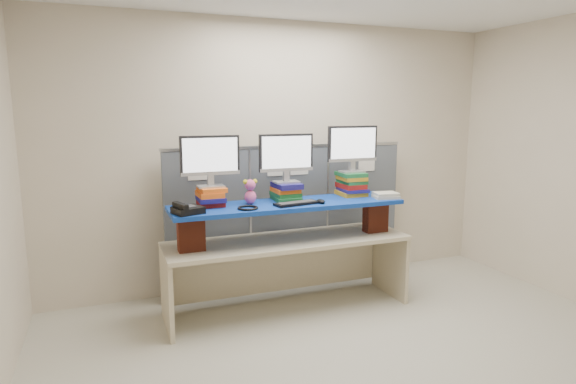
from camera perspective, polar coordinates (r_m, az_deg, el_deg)
name	(u,v)px	position (r m, az deg, el deg)	size (l,w,h in m)	color
room	(384,182)	(3.39, 11.26, 1.22)	(5.00, 4.00, 2.80)	beige
cubicle_partition	(289,217)	(5.07, 0.16, -2.98)	(2.60, 0.06, 1.53)	#4B5058
desk	(288,254)	(4.55, 0.00, -7.30)	(2.29, 0.67, 0.70)	beige
brick_pier_left	(191,233)	(4.19, -11.42, -4.83)	(0.23, 0.12, 0.31)	maroon
brick_pier_right	(375,216)	(4.82, 10.32, -2.86)	(0.23, 0.12, 0.31)	maroon
blue_board	(288,205)	(4.43, 0.00, -1.52)	(2.16, 0.54, 0.04)	#0C2F98
book_stack_left	(211,196)	(4.33, -9.15, -0.53)	(0.25, 0.30, 0.17)	maroon
book_stack_center	(286,192)	(4.53, -0.24, 0.05)	(0.25, 0.31, 0.17)	#1A6230
book_stack_right	(351,184)	(4.82, 7.53, 0.95)	(0.27, 0.31, 0.23)	#BD8419
monitor_left	(210,158)	(4.28, -9.22, 3.99)	(0.52, 0.15, 0.46)	#B2B1B7
monitor_center	(286,155)	(4.48, -0.22, 4.38)	(0.52, 0.15, 0.46)	#B2B1B7
monitor_right	(353,146)	(4.77, 7.66, 5.41)	(0.52, 0.15, 0.46)	#B2B1B7
keyboard	(297,203)	(4.33, 1.03, -1.35)	(0.43, 0.21, 0.03)	black
mouse	(321,201)	(4.41, 3.92, -1.10)	(0.07, 0.12, 0.04)	black
desk_phone	(187,209)	(4.05, -11.88, -2.04)	(0.27, 0.26, 0.10)	black
headset	(248,208)	(4.16, -4.78, -1.89)	(0.18, 0.18, 0.02)	black
plush_toy	(250,191)	(4.36, -4.49, 0.08)	(0.13, 0.10, 0.23)	#DD548F
binder_stack	(386,195)	(4.74, 11.52, -0.39)	(0.25, 0.21, 0.06)	beige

